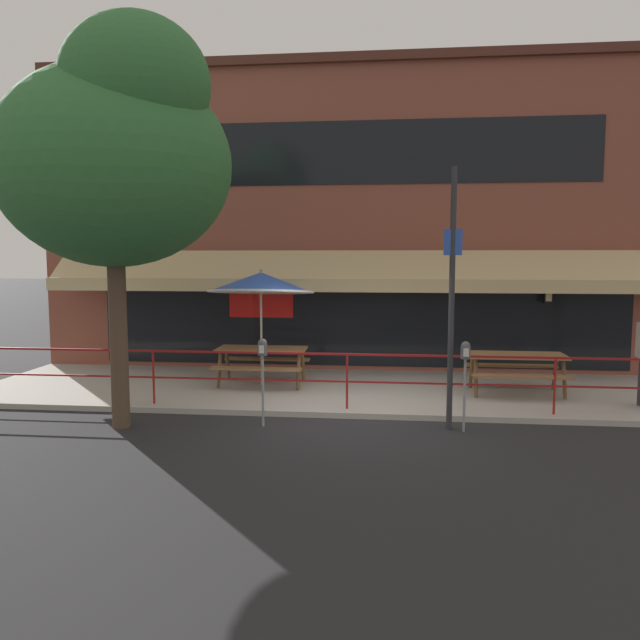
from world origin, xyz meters
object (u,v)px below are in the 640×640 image
Objects in this scene: street_tree_curbside at (117,152)px; parking_meter_far at (465,359)px; patio_umbrella_left at (261,283)px; parking_meter_near at (263,356)px; picnic_table_left at (262,356)px; picnic_table_centre at (517,362)px; street_sign_pole at (452,297)px.

parking_meter_far is at bearing 4.36° from street_tree_curbside.
patio_umbrella_left is 2.90m from parking_meter_near.
parking_meter_far is at bearing -35.37° from picnic_table_left.
picnic_table_left is at bearing 101.99° from parking_meter_near.
picnic_table_centre is 0.44× the size of street_sign_pole.
street_sign_pole is 0.66× the size of street_tree_curbside.
picnic_table_left is at bearing 144.19° from street_sign_pole.
patio_umbrella_left is at bearing 102.11° from parking_meter_near.
street_sign_pole is (-0.22, 0.11, 0.95)m from parking_meter_far.
picnic_table_left is at bearing 62.85° from street_tree_curbside.
street_sign_pole is (-1.47, -2.30, 1.39)m from picnic_table_centre.
picnic_table_left is at bearing 90.00° from patio_umbrella_left.
parking_meter_near is 1.00× the size of parking_meter_far.
parking_meter_far is at bearing -117.48° from picnic_table_centre.
parking_meter_near is at bearing -177.31° from street_sign_pole.
parking_meter_near is at bearing -78.01° from picnic_table_left.
street_sign_pole is (2.95, 0.14, 0.95)m from parking_meter_near.
street_sign_pole is at bearing -35.81° from picnic_table_left.
patio_umbrella_left reaches higher than parking_meter_far.
street_sign_pole is at bearing -122.62° from picnic_table_centre.
picnic_table_left is 1.00× the size of picnic_table_centre.
picnic_table_centre is 5.21m from patio_umbrella_left.
street_tree_curbside is (-2.14, -0.38, 3.15)m from parking_meter_near.
street_tree_curbside is (-6.56, -2.82, 3.59)m from picnic_table_centre.
street_tree_curbside is (-5.09, -0.52, 2.20)m from street_sign_pole.
parking_meter_far is (3.17, 0.03, 0.00)m from parking_meter_near.
parking_meter_far reaches higher than picnic_table_centre.
parking_meter_near is 3.10m from street_sign_pole.
street_tree_curbside is at bearing -175.64° from parking_meter_far.
picnic_table_left is 1.27× the size of parking_meter_near.
picnic_table_left is 5.00m from picnic_table_centre.
parking_meter_far is 0.23× the size of street_tree_curbside.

